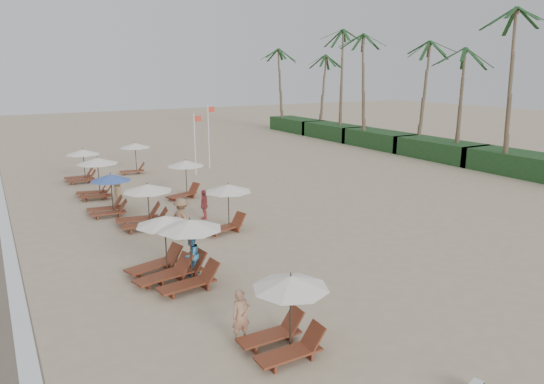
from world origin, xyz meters
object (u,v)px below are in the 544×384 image
lounger_station_0 (284,315)px  lounger_station_2 (159,250)px  lounger_station_1 (184,255)px  lounger_station_5 (95,176)px  inland_station_0 (226,202)px  beachgoer_mid_b (182,219)px  lounger_station_3 (143,206)px  beachgoer_far_a (204,205)px  beachgoer_far_b (118,193)px  beachgoer_near (241,316)px  inland_station_1 (184,174)px  inland_station_2 (134,153)px  lounger_station_6 (81,165)px  lounger_station_4 (108,194)px  beachgoer_mid_a (191,255)px  flag_pole_near (195,141)px

lounger_station_0 → lounger_station_2: size_ratio=0.92×
lounger_station_1 → lounger_station_5: (-0.23, 14.37, 0.17)m
inland_station_0 → beachgoer_mid_b: inland_station_0 is taller
lounger_station_3 → inland_station_0: 4.15m
beachgoer_far_a → beachgoer_far_b: size_ratio=0.93×
beachgoer_near → inland_station_1: bearing=73.7°
inland_station_2 → beachgoer_far_a: 13.47m
lounger_station_5 → lounger_station_6: size_ratio=1.04×
lounger_station_2 → beachgoer_far_b: 10.45m
lounger_station_2 → inland_station_1: bearing=65.3°
lounger_station_0 → beachgoer_near: bearing=126.5°
lounger_station_1 → beachgoer_mid_b: size_ratio=1.41×
lounger_station_2 → inland_station_0: size_ratio=0.98×
beachgoer_far_a → lounger_station_5: bearing=-113.8°
lounger_station_1 → beachgoer_far_b: lounger_station_1 is taller
lounger_station_3 → lounger_station_4: 3.16m
lounger_station_6 → beachgoer_far_a: bearing=-72.8°
lounger_station_4 → beachgoer_mid_a: (0.89, -9.65, -0.34)m
lounger_station_5 → beachgoer_far_b: lounger_station_5 is taller
lounger_station_2 → lounger_station_5: bearing=88.6°
lounger_station_0 → lounger_station_6: 24.79m
flag_pole_near → lounger_station_6: bearing=166.8°
beachgoer_near → inland_station_0: bearing=66.0°
lounger_station_6 → inland_station_1: (4.55, -7.63, 0.24)m
lounger_station_6 → beachgoer_mid_b: lounger_station_6 is taller
inland_station_1 → beachgoer_mid_b: size_ratio=1.40×
beachgoer_near → lounger_station_3: bearing=85.7°
inland_station_0 → inland_station_2: (-0.16, 15.67, 0.09)m
lounger_station_6 → beachgoer_mid_b: 14.78m
inland_station_1 → lounger_station_1: bearing=-110.2°
lounger_station_5 → beachgoer_far_a: (3.85, -7.41, -0.52)m
inland_station_2 → beachgoer_mid_b: 15.84m
inland_station_1 → beachgoer_far_a: inland_station_1 is taller
lounger_station_4 → beachgoer_far_a: bearing=-40.3°
beachgoer_mid_a → flag_pole_near: 18.32m
lounger_station_5 → beachgoer_mid_a: 13.70m
beachgoer_far_b → lounger_station_2: bearing=-166.9°
inland_station_2 → beachgoer_far_b: (-3.30, -8.86, -0.65)m
lounger_station_1 → beachgoer_far_a: bearing=62.5°
beachgoer_near → lounger_station_1: bearing=89.1°
lounger_station_4 → lounger_station_6: size_ratio=0.97×
lounger_station_6 → lounger_station_1: bearing=-89.4°
beachgoer_near → beachgoer_far_a: bearing=71.1°
beachgoer_near → beachgoer_far_a: 11.87m
beachgoer_near → beachgoer_mid_b: (1.58, 9.07, 0.18)m
lounger_station_2 → beachgoer_far_b: bearing=84.9°
lounger_station_4 → beachgoer_far_a: 5.25m
lounger_station_0 → flag_pole_near: bearing=74.0°
lounger_station_0 → lounger_station_3: lounger_station_0 is taller
lounger_station_2 → beachgoer_far_b: lounger_station_2 is taller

